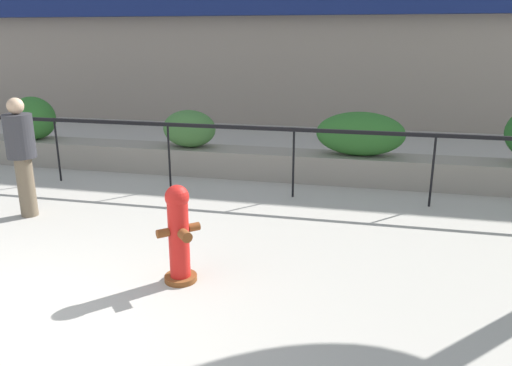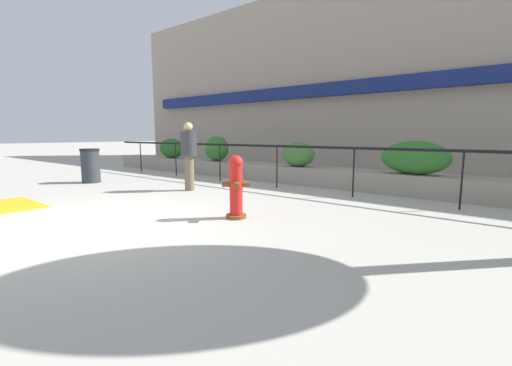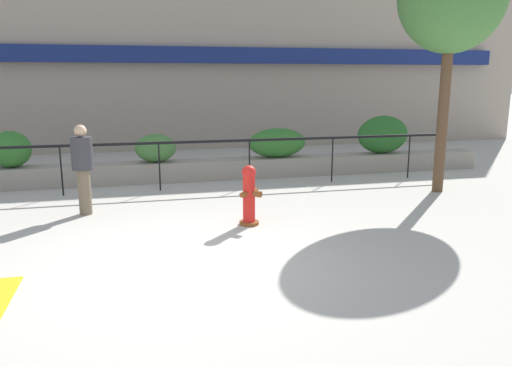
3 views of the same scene
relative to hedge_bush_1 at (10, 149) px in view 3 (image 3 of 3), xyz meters
name	(u,v)px [view 3 (image 3 of 3)]	position (x,y,z in m)	size (l,w,h in m)	color
ground_plane	(179,266)	(3.40, -6.00, -0.93)	(120.00, 120.00, 0.00)	#B2ADA3
building_facade	(145,37)	(3.40, 5.98, 3.05)	(30.00, 1.36, 8.00)	gray
planter_wall_low	(158,172)	(3.40, 0.00, -0.68)	(18.00, 0.70, 0.50)	gray
fence_railing_segment	(159,147)	(3.40, -1.10, 0.08)	(15.00, 0.05, 1.15)	black
hedge_bush_1	(10,149)	(0.00, 0.00, 0.00)	(0.96, 0.70, 0.87)	#2D6B28
hedge_bush_2	(156,148)	(3.37, 0.00, -0.08)	(1.02, 0.70, 0.70)	#427538
hedge_bush_3	(277,143)	(6.55, 0.00, -0.05)	(1.55, 0.65, 0.78)	#2D6B28
hedge_bush_4	(383,135)	(9.63, 0.00, 0.09)	(1.50, 0.59, 1.05)	#235B23
fire_hydrant	(249,195)	(4.81, -4.27, -0.38)	(0.50, 0.50, 1.08)	brown
pedestrian	(83,164)	(1.89, -2.84, 0.05)	(0.51, 0.51, 1.73)	brown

